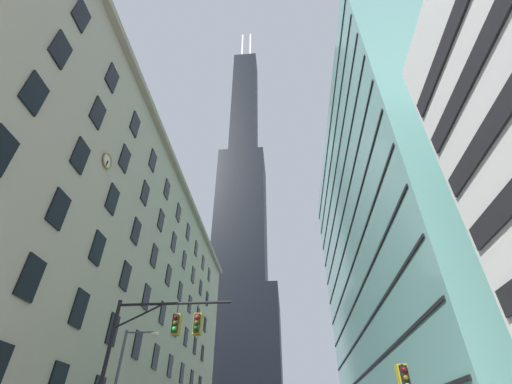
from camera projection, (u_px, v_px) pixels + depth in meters
name	position (u px, v px, depth m)	size (l,w,h in m)	color
station_building	(104.00, 292.00, 38.15)	(14.69, 58.14, 29.95)	#B2A88E
dark_skyscraper	(241.00, 249.00, 122.79)	(26.01, 26.01, 200.83)	black
glass_office_midrise	(400.00, 246.00, 48.17)	(14.99, 50.93, 47.37)	slate
traffic_signal_mast	(156.00, 343.00, 17.12)	(6.24, 0.63, 7.44)	black
street_lamppost	(122.00, 380.00, 20.64)	(2.28, 0.32, 7.15)	#47474C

